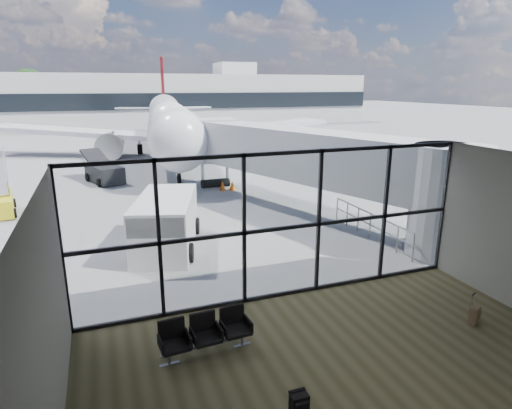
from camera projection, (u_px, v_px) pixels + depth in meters
ground at (144, 142)px, 49.40m from camera, size 220.00×220.00×0.00m
lounge_shell at (383, 282)px, 8.18m from camera, size 12.02×8.01×4.51m
glass_curtain_wall at (282, 227)px, 12.63m from camera, size 12.10×0.12×4.50m
jet_bridge at (317, 161)px, 20.52m from camera, size 8.00×16.50×4.33m
apron_railing at (370, 222)px, 18.06m from camera, size 0.06×5.46×1.11m
far_terminal at (123, 99)px, 67.94m from camera, size 80.00×12.20×11.00m
tree_5 at (29, 88)px, 71.77m from camera, size 6.27×6.27×9.03m
seating_row at (205, 332)px, 10.29m from camera, size 2.24×0.78×0.99m
backpack at (299, 405)px, 8.34m from camera, size 0.36×0.33×0.53m
suitcase at (475, 315)px, 11.58m from camera, size 0.37×0.32×0.87m
airliner at (169, 121)px, 41.22m from camera, size 32.55×37.86×9.77m
service_van at (166, 223)px, 16.80m from camera, size 3.36×5.16×2.07m
belt_loader at (104, 172)px, 28.60m from camera, size 2.80×4.59×2.00m
traffic_cone_b at (232, 185)px, 26.58m from camera, size 0.42×0.42×0.60m
traffic_cone_c at (222, 186)px, 26.52m from camera, size 0.41×0.41×0.58m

